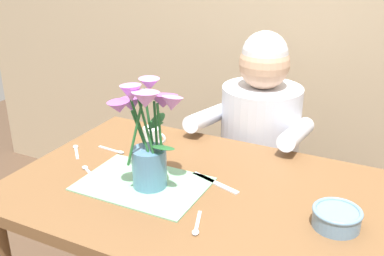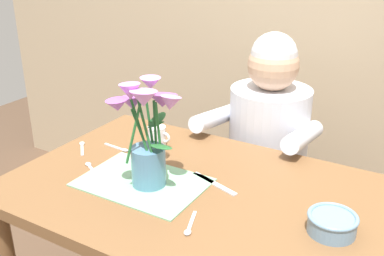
{
  "view_description": "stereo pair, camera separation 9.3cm",
  "coord_description": "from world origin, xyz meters",
  "px_view_note": "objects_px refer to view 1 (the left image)",
  "views": [
    {
      "loc": [
        0.55,
        -1.14,
        1.48
      ],
      "look_at": [
        -0.04,
        0.05,
        0.92
      ],
      "focal_mm": 42.55,
      "sensor_mm": 36.0,
      "label": 1
    },
    {
      "loc": [
        0.63,
        -1.09,
        1.48
      ],
      "look_at": [
        -0.04,
        0.05,
        0.92
      ],
      "focal_mm": 42.55,
      "sensor_mm": 36.0,
      "label": 2
    }
  ],
  "objects_px": {
    "flower_vase": "(148,134)",
    "dinner_knife": "(215,183)",
    "ceramic_bowl": "(337,217)",
    "seated_person": "(258,160)",
    "coffee_cup": "(153,137)"
  },
  "relations": [
    {
      "from": "seated_person",
      "to": "ceramic_bowl",
      "type": "height_order",
      "value": "seated_person"
    },
    {
      "from": "seated_person",
      "to": "dinner_knife",
      "type": "distance_m",
      "value": 0.59
    },
    {
      "from": "ceramic_bowl",
      "to": "flower_vase",
      "type": "bearing_deg",
      "value": -176.21
    },
    {
      "from": "seated_person",
      "to": "dinner_knife",
      "type": "height_order",
      "value": "seated_person"
    },
    {
      "from": "coffee_cup",
      "to": "flower_vase",
      "type": "bearing_deg",
      "value": -60.73
    },
    {
      "from": "flower_vase",
      "to": "ceramic_bowl",
      "type": "xyz_separation_m",
      "value": [
        0.58,
        0.04,
        -0.15
      ]
    },
    {
      "from": "seated_person",
      "to": "coffee_cup",
      "type": "relative_size",
      "value": 12.2
    },
    {
      "from": "flower_vase",
      "to": "dinner_knife",
      "type": "bearing_deg",
      "value": 30.6
    },
    {
      "from": "flower_vase",
      "to": "dinner_knife",
      "type": "xyz_separation_m",
      "value": [
        0.18,
        0.11,
        -0.18
      ]
    },
    {
      "from": "seated_person",
      "to": "coffee_cup",
      "type": "bearing_deg",
      "value": -121.05
    },
    {
      "from": "dinner_knife",
      "to": "seated_person",
      "type": "bearing_deg",
      "value": 111.66
    },
    {
      "from": "coffee_cup",
      "to": "seated_person",
      "type": "bearing_deg",
      "value": 55.46
    },
    {
      "from": "seated_person",
      "to": "dinner_knife",
      "type": "bearing_deg",
      "value": -82.76
    },
    {
      "from": "ceramic_bowl",
      "to": "dinner_knife",
      "type": "bearing_deg",
      "value": 170.07
    },
    {
      "from": "dinner_knife",
      "to": "coffee_cup",
      "type": "bearing_deg",
      "value": 173.36
    }
  ]
}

